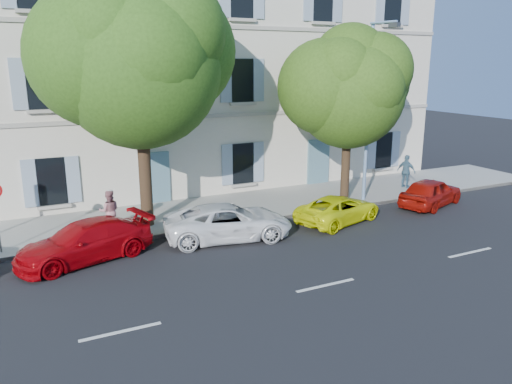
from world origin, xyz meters
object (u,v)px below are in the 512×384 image
pedestrian_b (109,211)px  pedestrian_c (406,171)px  tree_left (139,66)px  tree_right (349,93)px  car_yellow_supercar (339,209)px  pedestrian_a (110,209)px  car_red_hatchback (431,192)px  street_lamp (371,103)px  car_red_coupe (85,242)px  car_white_coupe (228,222)px

pedestrian_b → pedestrian_c: (15.00, 0.36, 0.05)m
tree_left → tree_right: tree_left is taller
pedestrian_c → tree_right: bearing=76.0°
car_yellow_supercar → pedestrian_a: size_ratio=2.55×
tree_left → pedestrian_b: (-1.48, -0.15, -5.34)m
car_red_hatchback → street_lamp: bearing=33.9°
car_yellow_supercar → tree_left: size_ratio=0.42×
car_yellow_supercar → tree_left: 9.66m
pedestrian_c → car_red_coupe: bearing=78.4°
car_red_hatchback → tree_right: (-3.17, 2.28, 4.42)m
street_lamp → pedestrian_a: size_ratio=5.08×
pedestrian_a → pedestrian_c: size_ratio=0.92×
pedestrian_a → pedestrian_c: 14.93m
tree_left → tree_right: bearing=-1.8°
tree_right → street_lamp: bearing=-34.4°
car_red_coupe → car_white_coupe: (5.10, -0.16, 0.00)m
car_white_coupe → street_lamp: (7.73, 1.72, 4.00)m
car_red_coupe → pedestrian_c: 16.44m
car_red_hatchback → pedestrian_a: bearing=59.2°
car_red_hatchback → pedestrian_c: 2.99m
car_yellow_supercar → tree_right: (2.02, 2.39, 4.52)m
car_red_hatchback → pedestrian_c: (1.04, 2.78, 0.34)m
car_white_coupe → pedestrian_b: 4.58m
car_yellow_supercar → tree_right: 5.50m
car_yellow_supercar → car_red_coupe: bearing=71.4°
tree_left → pedestrian_a: size_ratio=6.07×
tree_left → pedestrian_b: 5.54m
car_yellow_supercar → pedestrian_c: size_ratio=2.36×
car_red_coupe → pedestrian_b: bearing=135.5°
car_red_hatchback → tree_right: size_ratio=0.50×
car_yellow_supercar → street_lamp: size_ratio=0.50×
tree_right → pedestrian_c: tree_right is taller
pedestrian_b → pedestrian_a: bearing=-94.9°
street_lamp → car_yellow_supercar: bearing=-147.1°
car_red_coupe → tree_left: 6.69m
car_white_coupe → pedestrian_b: size_ratio=2.98×
car_yellow_supercar → pedestrian_a: (-8.70, 2.80, 0.38)m
car_yellow_supercar → car_red_hatchback: 5.20m
tree_left → pedestrian_c: 14.52m
car_red_coupe → pedestrian_b: pedestrian_b is taller
car_white_coupe → car_red_hatchback: 10.08m
car_white_coupe → pedestrian_c: size_ratio=2.80×
street_lamp → pedestrian_c: bearing=17.3°
car_red_hatchback → tree_right: 5.90m
pedestrian_a → pedestrian_b: size_ratio=0.98×
street_lamp → pedestrian_a: 12.16m
car_yellow_supercar → pedestrian_c: pedestrian_c is taller
car_white_coupe → pedestrian_b: (-3.88, 2.41, 0.29)m
tree_left → street_lamp: 10.30m
car_white_coupe → pedestrian_a: 4.67m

